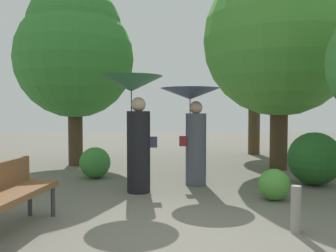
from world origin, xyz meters
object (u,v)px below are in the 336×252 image
Objects in this scene: person_right at (193,118)px; path_marker_post at (296,209)px; park_bench at (8,190)px; tree_mid_right at (280,28)px; tree_far_back at (255,61)px; tree_near_left at (75,50)px; person_left at (135,113)px.

person_right is 3.13m from path_marker_post.
park_bench reaches higher than path_marker_post.
tree_mid_right is 5.77m from path_marker_post.
tree_near_left is at bearing -158.96° from tree_far_back.
tree_mid_right is (5.19, -0.96, 0.41)m from tree_near_left.
person_left is 1.33× the size of park_bench.
tree_near_left is at bearing 12.86° from park_bench.
tree_far_back is at bearing 84.91° from tree_mid_right.
person_left is 1.25m from person_right.
tree_near_left reaches higher than person_right.
tree_near_left is 5.30m from tree_mid_right.
tree_mid_right is at bearing -10.49° from tree_near_left.
park_bench is (-1.43, -2.04, -0.92)m from person_left.
tree_near_left is (-1.73, 3.30, 1.65)m from person_left.
person_right is at bearing -118.55° from tree_far_back.
tree_near_left reaches higher than tree_far_back.
tree_far_back is at bearing -37.11° from person_right.
person_right is 3.65m from tree_mid_right.
tree_far_back is (0.27, 3.06, -0.39)m from tree_mid_right.
path_marker_post is (-1.44, -4.58, -3.20)m from tree_mid_right.
park_bench is 3.46m from path_marker_post.
person_right is at bearing -43.87° from tree_near_left.
path_marker_post is at bearing -146.47° from person_left.
person_left reaches higher than park_bench.
tree_mid_right is (4.89, 4.38, 2.97)m from park_bench.
person_left is 0.43× the size of tree_near_left.
person_right is 4.31m from tree_near_left.
park_bench is 9.42m from tree_far_back.
person_right is at bearing -143.12° from tree_mid_right.
person_left is at bearing -145.95° from tree_mid_right.
person_left is 6.77m from tree_far_back.
person_left is 3.23m from path_marker_post.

